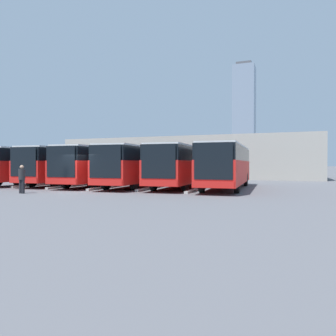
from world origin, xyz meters
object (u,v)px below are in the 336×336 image
at_px(bus_1, 182,165).
at_px(bus_2, 139,165).
at_px(bus_3, 102,165).
at_px(pedestrian, 22,178).
at_px(bus_0, 226,165).
at_px(bus_4, 70,165).
at_px(bus_5, 37,165).

distance_m(bus_1, bus_2, 3.57).
relative_size(bus_1, bus_2, 1.00).
distance_m(bus_3, pedestrian, 8.23).
xyz_separation_m(bus_1, bus_2, (3.53, 0.47, 0.00)).
height_order(bus_0, pedestrian, bus_0).
xyz_separation_m(bus_0, pedestrian, (11.39, 8.30, -0.84)).
bearing_deg(bus_1, bus_0, 172.83).
height_order(bus_2, bus_4, same).
xyz_separation_m(bus_2, bus_4, (7.07, -0.28, 0.00)).
bearing_deg(bus_5, bus_3, 176.42).
bearing_deg(bus_0, bus_1, -7.17).
distance_m(bus_5, pedestrian, 10.39).
distance_m(bus_2, bus_4, 7.07).
distance_m(bus_3, bus_4, 3.54).
height_order(bus_1, bus_2, same).
height_order(bus_4, pedestrian, bus_4).
height_order(bus_4, bus_5, same).
distance_m(bus_3, bus_5, 7.07).
xyz_separation_m(bus_4, bus_5, (3.53, 0.15, 0.00)).
relative_size(bus_0, pedestrian, 6.57).
bearing_deg(bus_2, pedestrian, 58.98).
relative_size(bus_2, bus_4, 1.00).
bearing_deg(bus_5, bus_4, 179.44).
xyz_separation_m(bus_0, bus_2, (7.07, 0.21, 0.00)).
height_order(bus_3, bus_5, same).
bearing_deg(bus_4, bus_1, 178.09).
height_order(bus_0, bus_2, same).
bearing_deg(bus_4, bus_2, 174.79).
bearing_deg(pedestrian, bus_2, 68.44).
height_order(bus_0, bus_1, same).
bearing_deg(pedestrian, bus_4, 114.69).
xyz_separation_m(bus_0, bus_5, (17.67, 0.07, 0.00)).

